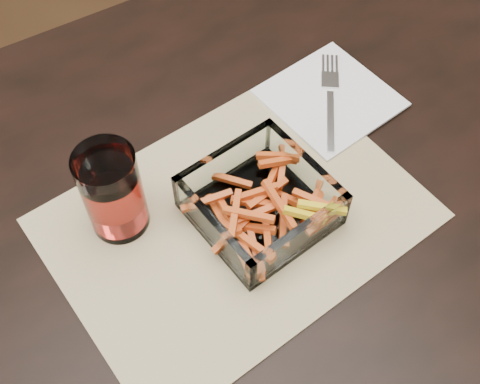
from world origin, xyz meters
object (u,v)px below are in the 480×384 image
Objects in this scene: tumbler at (113,194)px; fork at (330,97)px; dining_table at (254,234)px; glass_bowl at (260,203)px.

tumbler is 0.35m from fork.
dining_table is 0.12m from glass_bowl.
glass_bowl is 0.18m from tumbler.
tumbler reaches higher than fork.
dining_table is 9.33× the size of glass_bowl.
glass_bowl is (-0.01, -0.02, 0.12)m from dining_table.
fork is (0.19, 0.09, 0.10)m from dining_table.
glass_bowl is at bearing -28.42° from tumbler.
dining_table is at bearing -118.28° from fork.
fork is (0.35, 0.03, -0.05)m from tumbler.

